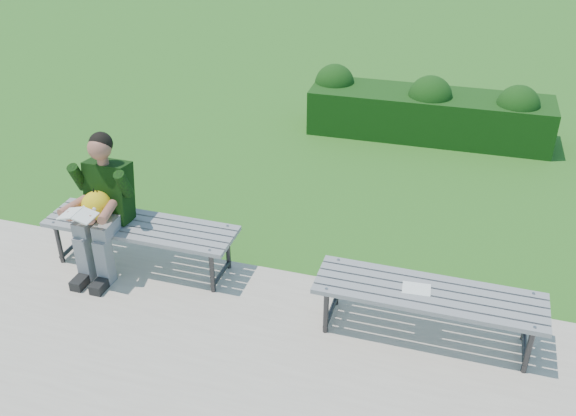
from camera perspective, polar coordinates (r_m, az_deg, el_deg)
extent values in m
plane|color=#2F7824|center=(6.03, 1.14, -6.00)|extent=(80.00, 80.00, 0.00)
cube|color=beige|center=(4.79, -4.94, -17.82)|extent=(30.00, 3.50, 0.02)
cube|color=#173610|center=(8.91, 12.38, 8.06)|extent=(3.20, 0.89, 0.60)
sphere|color=#173610|center=(9.09, 4.15, 10.95)|extent=(0.56, 0.56, 0.55)
sphere|color=#173610|center=(8.75, 12.50, 9.55)|extent=(0.60, 0.60, 0.58)
sphere|color=#173610|center=(8.76, 19.74, 8.48)|extent=(0.56, 0.56, 0.55)
cube|color=gray|center=(5.90, -13.95, -2.60)|extent=(1.80, 0.08, 0.04)
cube|color=gray|center=(5.98, -13.47, -2.09)|extent=(1.80, 0.08, 0.04)
cube|color=gray|center=(6.05, -13.00, -1.59)|extent=(1.80, 0.08, 0.04)
cube|color=gray|center=(6.13, -12.54, -1.10)|extent=(1.80, 0.09, 0.04)
cube|color=gray|center=(6.20, -12.10, -0.63)|extent=(1.80, 0.09, 0.04)
cylinder|color=#2D2D30|center=(6.43, -19.67, -3.02)|extent=(0.04, 0.04, 0.41)
cylinder|color=#2D2D30|center=(6.69, -17.87, -1.33)|extent=(0.04, 0.04, 0.41)
cylinder|color=#2D2D30|center=(6.47, -19.01, -0.79)|extent=(0.04, 0.42, 0.04)
cylinder|color=#2D2D30|center=(6.63, -18.55, -3.22)|extent=(0.04, 0.42, 0.04)
cylinder|color=gray|center=(6.29, -20.14, -1.20)|extent=(0.02, 0.02, 0.01)
cylinder|color=gray|center=(6.58, -18.12, 0.59)|extent=(0.02, 0.02, 0.01)
cylinder|color=#2D2D30|center=(5.72, -6.76, -5.71)|extent=(0.04, 0.04, 0.41)
cylinder|color=#2D2D30|center=(6.01, -5.35, -3.68)|extent=(0.04, 0.04, 0.41)
cylinder|color=#2D2D30|center=(5.76, -6.14, -3.18)|extent=(0.04, 0.42, 0.04)
cylinder|color=#2D2D30|center=(5.95, -5.96, -5.82)|extent=(0.04, 0.42, 0.04)
cylinder|color=gray|center=(5.57, -6.98, -3.74)|extent=(0.02, 0.02, 0.01)
cylinder|color=gray|center=(5.88, -5.40, -1.58)|extent=(0.02, 0.02, 0.01)
cube|color=gray|center=(5.03, 12.17, -8.83)|extent=(1.80, 0.08, 0.04)
cube|color=gray|center=(5.11, 12.30, -8.12)|extent=(1.80, 0.08, 0.04)
cube|color=gray|center=(5.20, 12.43, -7.43)|extent=(1.80, 0.08, 0.04)
cube|color=gray|center=(5.28, 12.55, -6.77)|extent=(1.80, 0.08, 0.04)
cube|color=gray|center=(5.36, 12.67, -6.12)|extent=(1.80, 0.08, 0.04)
cylinder|color=#2D2D30|center=(5.26, 3.39, -9.21)|extent=(0.04, 0.04, 0.41)
cylinder|color=#2D2D30|center=(5.55, 4.35, -6.82)|extent=(0.04, 0.04, 0.41)
cylinder|color=#2D2D30|center=(5.30, 3.95, -6.43)|extent=(0.04, 0.42, 0.04)
cylinder|color=#2D2D30|center=(5.50, 3.83, -9.17)|extent=(0.04, 0.42, 0.04)
cylinder|color=gray|center=(5.09, 3.43, -7.17)|extent=(0.02, 0.02, 0.01)
cylinder|color=gray|center=(5.42, 4.50, -4.61)|extent=(0.02, 0.02, 0.01)
cylinder|color=#2D2D30|center=(5.23, 20.58, -11.84)|extent=(0.04, 0.04, 0.41)
cylinder|color=#2D2D30|center=(5.52, 20.51, -9.27)|extent=(0.04, 0.04, 0.41)
cylinder|color=#2D2D30|center=(5.26, 20.90, -9.00)|extent=(0.04, 0.42, 0.04)
cylinder|color=#2D2D30|center=(5.47, 20.27, -11.68)|extent=(0.04, 0.42, 0.04)
cylinder|color=gray|center=(5.06, 21.09, -9.86)|extent=(0.02, 0.02, 0.01)
cylinder|color=gray|center=(5.39, 20.98, -7.10)|extent=(0.02, 0.02, 0.01)
cube|color=gray|center=(6.09, -17.09, -1.06)|extent=(0.14, 0.42, 0.13)
cube|color=gray|center=(5.99, -15.49, -1.36)|extent=(0.14, 0.42, 0.13)
cube|color=gray|center=(6.12, -17.57, -4.22)|extent=(0.12, 0.13, 0.45)
cube|color=gray|center=(6.02, -15.98, -4.57)|extent=(0.12, 0.13, 0.45)
cube|color=black|center=(6.15, -17.81, -6.10)|extent=(0.11, 0.26, 0.09)
cube|color=black|center=(6.05, -16.22, -6.48)|extent=(0.11, 0.26, 0.09)
cube|color=black|center=(6.08, -15.62, 1.46)|extent=(0.40, 0.30, 0.59)
cylinder|color=#A15C4A|center=(5.92, -16.14, 4.08)|extent=(0.10, 0.10, 0.08)
sphere|color=#A15C4A|center=(5.85, -16.42, 5.13)|extent=(0.21, 0.21, 0.21)
sphere|color=black|center=(5.86, -16.31, 5.52)|extent=(0.21, 0.21, 0.21)
cylinder|color=black|center=(6.05, -18.16, 2.64)|extent=(0.10, 0.21, 0.30)
cylinder|color=black|center=(5.82, -14.39, 2.07)|extent=(0.10, 0.21, 0.30)
cylinder|color=#A15C4A|center=(5.94, -18.56, 0.16)|extent=(0.14, 0.31, 0.08)
cylinder|color=#A15C4A|center=(5.77, -15.77, -0.33)|extent=(0.14, 0.31, 0.08)
sphere|color=#A15C4A|center=(5.80, -18.84, -0.70)|extent=(0.09, 0.09, 0.09)
sphere|color=#A15C4A|center=(5.69, -17.18, -1.01)|extent=(0.09, 0.09, 0.09)
sphere|color=#D5B002|center=(5.93, -16.65, 0.22)|extent=(0.26, 0.26, 0.26)
cone|color=#D74B02|center=(5.86, -17.22, -0.37)|extent=(0.08, 0.08, 0.08)
cone|color=black|center=(5.89, -16.90, 1.38)|extent=(0.03, 0.05, 0.08)
cone|color=black|center=(5.88, -16.60, 1.34)|extent=(0.03, 0.04, 0.07)
sphere|color=white|center=(5.87, -17.56, 0.07)|extent=(0.05, 0.05, 0.05)
sphere|color=white|center=(5.83, -16.82, -0.06)|extent=(0.05, 0.05, 0.05)
cube|color=white|center=(5.75, -18.82, -0.45)|extent=(0.15, 0.20, 0.05)
cube|color=white|center=(5.67, -17.57, -0.68)|extent=(0.15, 0.20, 0.05)
cube|color=white|center=(5.19, 11.35, -7.06)|extent=(0.23, 0.18, 0.01)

